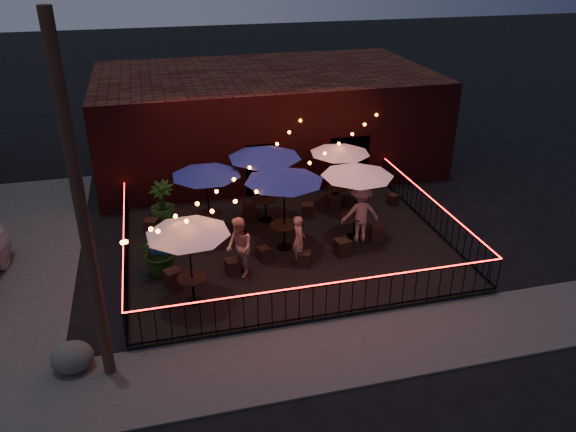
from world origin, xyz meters
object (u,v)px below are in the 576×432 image
Objects in this scene: utility_pole at (83,218)px; cooler at (160,254)px; cafe_table_2 at (284,176)px; cafe_table_0 at (188,229)px; boulder at (72,357)px; cafe_table_3 at (265,153)px; cafe_table_4 at (358,171)px; cafe_table_1 at (206,171)px; cafe_table_5 at (340,149)px.

cooler is (1.38, 4.23, -3.43)m from utility_pole.
cafe_table_0 is at bearing -143.86° from cafe_table_2.
cafe_table_2 is at bearing 34.27° from boulder.
boulder is (-5.90, -6.18, -2.27)m from cafe_table_3.
cafe_table_4 is (2.56, -1.91, -0.17)m from cafe_table_3.
cafe_table_2 reaches higher than cooler.
cafe_table_1 is at bearing -164.25° from cafe_table_3.
cafe_table_5 is (7.93, 7.04, -1.68)m from utility_pole.
cafe_table_5 is at bearing 13.03° from cafe_table_1.
cafe_table_4 is 3.42× the size of cooler.
cafe_table_2 is at bearing -135.82° from cafe_table_5.
cafe_table_3 reaches higher than cafe_table_0.
cafe_table_5 is at bearing 40.12° from cafe_table_0.
cafe_table_4 reaches higher than cafe_table_5.
boulder is at bearing -124.67° from cafe_table_1.
cafe_table_4 is (4.58, -1.34, 0.05)m from cafe_table_1.
cafe_table_1 is at bearing 62.56° from utility_pole.
cafe_table_4 reaches higher than cooler.
cafe_table_3 reaches higher than cooler.
cafe_table_3 is 1.23× the size of cafe_table_5.
boulder is (-2.96, -1.87, -2.00)m from cafe_table_0.
cafe_table_2 reaches higher than cafe_table_0.
cafe_table_5 reaches higher than cooler.
cafe_table_0 is 7.56m from cafe_table_5.
cafe_table_3 reaches higher than cafe_table_4.
cafe_table_4 is at bearing -96.52° from cafe_table_5.
cafe_table_4 is at bearing 17.82° from cooler.
cafe_table_0 is 0.97× the size of cafe_table_4.
cafe_table_5 is (0.28, 2.47, -0.15)m from cafe_table_4.
cafe_table_0 is (2.15, 2.17, -1.63)m from utility_pole.
cafe_table_0 reaches higher than cafe_table_5.
cafe_table_1 is 1.11× the size of cafe_table_2.
cafe_table_5 reaches higher than boulder.
cafe_table_2 is at bearing -176.54° from cafe_table_4.
cooler is (-6.55, -2.81, -1.75)m from cafe_table_5.
cafe_table_1 is at bearing 59.48° from cooler.
cafe_table_2 reaches higher than cafe_table_5.
cafe_table_1 is at bearing 76.17° from cafe_table_0.
cafe_table_4 is (5.50, 2.40, 0.10)m from cafe_table_0.
cafe_table_1 is (0.92, 3.75, 0.05)m from cafe_table_0.
cafe_table_2 reaches higher than cafe_table_1.
cafe_table_3 is 3.44× the size of boulder.
cafe_table_4 is at bearing -36.73° from cafe_table_3.
cafe_table_4 is 9.71m from boulder.
cafe_table_3 reaches higher than cafe_table_1.
utility_pole is at bearing -117.44° from cafe_table_1.
cafe_table_3 is (5.09, 6.48, -1.36)m from utility_pole.
boulder is at bearing -153.21° from cafe_table_4.
cafe_table_1 is 4.99m from cafe_table_5.
cafe_table_4 is 3.07× the size of boulder.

